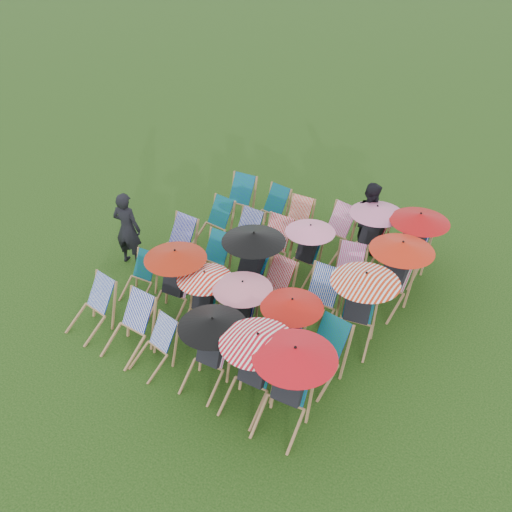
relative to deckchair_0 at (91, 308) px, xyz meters
The scene contains 33 objects.
ground 3.08m from the deckchair_0, 47.91° to the left, with size 100.00×100.00×0.00m, color black.
deckchair_0 is the anchor object (origin of this frame).
deckchair_1 0.94m from the deckchair_0, ahead, with size 0.67×0.92×0.98m.
deckchair_2 1.56m from the deckchair_0, ahead, with size 0.66×0.83×0.83m.
deckchair_3 2.55m from the deckchair_0, ahead, with size 1.08×1.15×1.29m.
deckchair_4 3.36m from the deckchair_0, ahead, with size 1.15×1.20×1.36m.
deckchair_5 4.00m from the deckchair_0, ahead, with size 1.22×1.29×1.44m.
deckchair_6 1.20m from the deckchair_0, 89.13° to the left, with size 0.60×0.79×0.82m.
deckchair_7 1.50m from the deckchair_0, 51.84° to the left, with size 1.12×1.20×1.33m.
deckchair_8 1.97m from the deckchair_0, 35.46° to the left, with size 0.98×1.05×1.16m.
deckchair_9 2.65m from the deckchair_0, 27.33° to the left, with size 1.02×1.10×1.21m.
deckchair_10 3.53m from the deckchair_0, 20.93° to the left, with size 1.03×1.12×1.22m.
deckchair_11 4.14m from the deckchair_0, 16.60° to the left, with size 0.76×0.98×0.99m.
deckchair_12 2.36m from the deckchair_0, 91.44° to the left, with size 0.68×0.93×0.99m.
deckchair_13 2.51m from the deckchair_0, 69.57° to the left, with size 0.63×0.87×0.93m.
deckchair_14 2.95m from the deckchair_0, 52.27° to the left, with size 1.19×1.27×1.42m.
deckchair_15 3.28m from the deckchair_0, 43.73° to the left, with size 0.69×0.91×0.93m.
deckchair_16 4.03m from the deckchair_0, 35.22° to the left, with size 0.71×0.97×1.02m.
deckchair_17 4.69m from the deckchair_0, 29.81° to the left, with size 1.17×1.28×1.39m.
deckchair_18 3.49m from the deckchair_0, 88.75° to the left, with size 0.71×0.93×0.96m.
deckchair_19 3.53m from the deckchair_0, 75.02° to the left, with size 0.64×0.89×0.95m.
deckchair_20 3.76m from the deckchair_0, 64.05° to the left, with size 0.68×0.95×1.02m.
deckchair_21 4.23m from the deckchair_0, 55.95° to the left, with size 0.99×1.03×1.17m.
deckchair_22 4.79m from the deckchair_0, 46.01° to the left, with size 0.78×0.96×0.93m.
deckchair_23 5.50m from the deckchair_0, 40.49° to the left, with size 1.18×1.25×1.40m.
deckchair_24 4.54m from the deckchair_0, 90.66° to the left, with size 0.75×0.99×1.02m.
deckchair_25 4.70m from the deckchair_0, 80.15° to the left, with size 0.73×0.95×0.96m.
deckchair_26 4.78m from the deckchair_0, 71.33° to the left, with size 0.67×0.89×0.93m.
deckchair_27 5.21m from the deckchair_0, 62.15° to the left, with size 0.81×1.02×1.00m.
deckchair_28 5.68m from the deckchair_0, 55.45° to the left, with size 1.11×1.18×1.31m.
deckchair_29 6.26m from the deckchair_0, 49.18° to the left, with size 1.17×1.22×1.38m.
person_left 2.15m from the deckchair_0, 115.42° to the left, with size 0.59×0.39×1.63m, color black.
person_rear 5.95m from the deckchair_0, 59.83° to the left, with size 0.77×0.60×1.58m, color black.
Camera 1 is at (4.72, -7.14, 6.92)m, focal length 40.00 mm.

